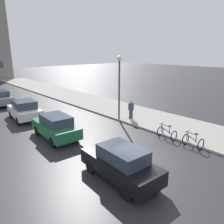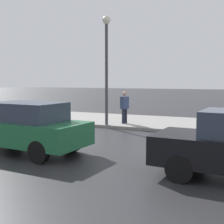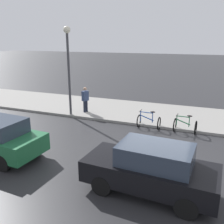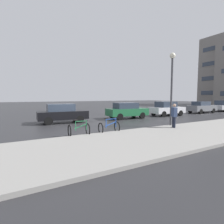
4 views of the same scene
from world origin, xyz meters
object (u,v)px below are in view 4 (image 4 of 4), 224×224
car_silver (224,106)px  pedestrian (174,115)px  bicycle_nearest (79,130)px  car_grey (202,107)px  car_black (62,113)px  car_green (127,110)px  bicycle_second (109,127)px  streetlamp (172,78)px  car_white (167,109)px

car_silver → pedestrian: size_ratio=2.49×
bicycle_nearest → pedestrian: 6.32m
bicycle_nearest → car_grey: 19.86m
car_black → car_green: 6.39m
bicycle_second → streetlamp: 5.82m
car_green → streetlamp: 6.33m
bicycle_nearest → car_silver: 25.37m
car_green → pedestrian: bearing=-5.8°
car_grey → car_black: bearing=-90.5°
bicycle_second → car_green: car_green is taller
car_black → pedestrian: pedestrian is taller
bicycle_nearest → car_black: size_ratio=0.27×
car_grey → car_white: bearing=-89.3°
car_grey → streetlamp: 13.86m
bicycle_nearest → pedestrian: bearing=79.8°
bicycle_nearest → car_green: bearing=128.3°
car_white → pedestrian: 8.98m
bicycle_second → car_white: 11.84m
car_green → car_black: bearing=-91.7°
car_white → car_silver: bearing=90.9°
car_black → streetlamp: streetlamp is taller
car_black → streetlamp: bearing=46.9°
car_silver → streetlamp: bearing=-71.9°
car_silver → car_white: bearing=-89.1°
bicycle_nearest → streetlamp: 7.47m
bicycle_second → car_white: (-5.40, 10.53, 0.43)m
car_green → car_white: car_white is taller
bicycle_nearest → car_grey: car_grey is taller
car_silver → pedestrian: 19.73m
car_grey → pedestrian: size_ratio=2.47×
bicycle_second → car_green: 7.40m
bicycle_second → car_white: size_ratio=0.29×
pedestrian → car_white: bearing=136.3°
car_grey → car_silver: car_silver is taller
pedestrian → streetlamp: streetlamp is taller
pedestrian → car_black: bearing=-139.6°
car_green → car_grey: bearing=90.1°
car_black → car_white: size_ratio=1.01×
car_green → car_grey: size_ratio=0.99×
car_black → car_white: car_white is taller
car_black → car_grey: (0.16, 18.63, -0.01)m
bicycle_nearest → car_green: 8.75m
car_grey → car_silver: (-0.12, 5.65, 0.02)m
bicycle_nearest → car_silver: bearing=102.7°
bicycle_second → car_black: 5.82m
car_green → car_white: bearing=89.5°
bicycle_nearest → car_white: bearing=113.4°
car_grey → car_green: bearing=-89.9°
car_green → streetlamp: bearing=-0.7°
car_grey → pedestrian: bearing=-63.0°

